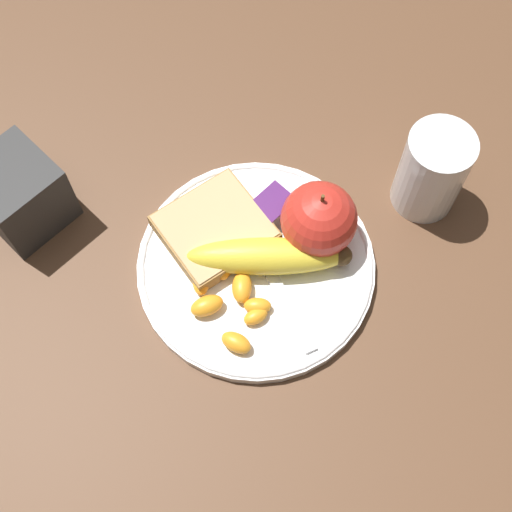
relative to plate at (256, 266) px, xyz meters
The scene contains 16 objects.
ground_plane 0.01m from the plate, ahead, with size 3.00×3.00×0.00m, color brown.
plate is the anchor object (origin of this frame).
juice_glass 0.21m from the plate, 19.74° to the right, with size 0.07×0.07×0.10m.
apple 0.08m from the plate, 18.95° to the right, with size 0.08×0.08×0.09m.
banana 0.03m from the plate, 44.67° to the right, with size 0.14×0.14×0.04m.
bread_slice 0.06m from the plate, 95.78° to the left, with size 0.12×0.11×0.02m.
fork 0.01m from the plate, 47.96° to the right, with size 0.08×0.17×0.00m.
jam_packet 0.07m from the plate, 28.60° to the left, with size 0.04×0.03×0.02m.
orange_segment_0 0.06m from the plate, 135.79° to the right, with size 0.03×0.02×0.01m.
orange_segment_1 0.07m from the plate, behind, with size 0.04×0.03×0.02m.
orange_segment_2 0.05m from the plate, 133.62° to the right, with size 0.03×0.03×0.02m.
orange_segment_3 0.06m from the plate, 157.61° to the left, with size 0.03×0.03×0.02m.
orange_segment_4 0.04m from the plate, 143.86° to the left, with size 0.03×0.04×0.02m.
orange_segment_5 0.09m from the plate, 147.86° to the right, with size 0.03×0.04×0.02m.
orange_segment_6 0.04m from the plate, 160.90° to the right, with size 0.04×0.04×0.02m.
condiment_caddy 0.25m from the plate, 119.39° to the left, with size 0.08×0.08×0.08m.
Camera 1 is at (-0.21, -0.21, 0.68)m, focal length 50.00 mm.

